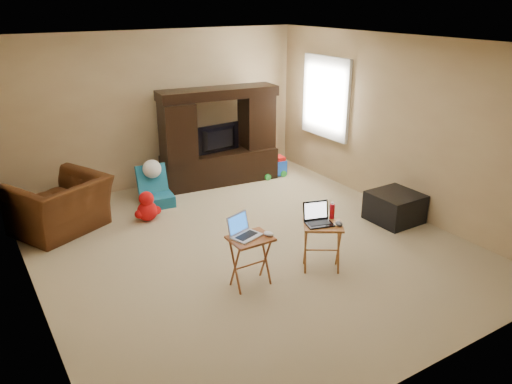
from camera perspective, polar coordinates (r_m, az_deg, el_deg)
floor at (r=6.42m, az=-0.95°, el=-6.10°), size 5.50×5.50×0.00m
ceiling at (r=5.71m, az=-1.11°, el=16.73°), size 5.50×5.50×0.00m
wall_back at (r=8.35m, az=-10.91°, el=9.21°), size 5.00×0.00×5.00m
wall_front at (r=4.01m, az=19.76°, el=-5.36°), size 5.00×0.00×5.00m
wall_left at (r=5.20m, az=-25.38°, el=-0.04°), size 0.00×5.50×5.50m
wall_right at (r=7.50m, az=15.73°, el=7.40°), size 0.00×5.50×5.50m
window_pane at (r=8.55m, az=8.07°, el=10.68°), size 0.00×1.20×1.20m
window_frame at (r=8.53m, az=7.96°, el=10.67°), size 0.06×1.14×1.34m
entertainment_center at (r=8.32m, az=-4.23°, el=6.32°), size 2.00×0.71×1.61m
television at (r=8.29m, az=-4.08°, el=6.03°), size 0.82×0.17×0.47m
recliner at (r=7.16m, az=-21.51°, el=-1.44°), size 1.45×1.38×0.73m
child_rocker at (r=7.65m, az=-11.30°, el=0.63°), size 0.51×0.57×0.61m
plush_toy at (r=7.18m, az=-12.36°, el=-1.57°), size 0.40×0.33×0.44m
push_toy at (r=8.78m, az=1.75°, el=3.02°), size 0.54×0.40×0.38m
ottoman at (r=7.29m, az=15.57°, el=-1.67°), size 0.65×0.65×0.41m
tray_table_left at (r=5.46m, az=-0.63°, el=-7.94°), size 0.45×0.36×0.58m
tray_table_right at (r=5.81m, az=7.54°, el=-6.24°), size 0.56×0.54×0.57m
laptop_left at (r=5.28m, az=-1.09°, el=-4.01°), size 0.37×0.34×0.24m
laptop_right at (r=5.63m, az=7.29°, el=-2.61°), size 0.36×0.32×0.24m
mouse_left at (r=5.35m, az=1.45°, el=-4.80°), size 0.11×0.14×0.05m
mouse_right at (r=5.68m, az=9.46°, el=-3.59°), size 0.11×0.13×0.05m
water_bottle at (r=5.82m, az=8.69°, el=-2.19°), size 0.06×0.06×0.18m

